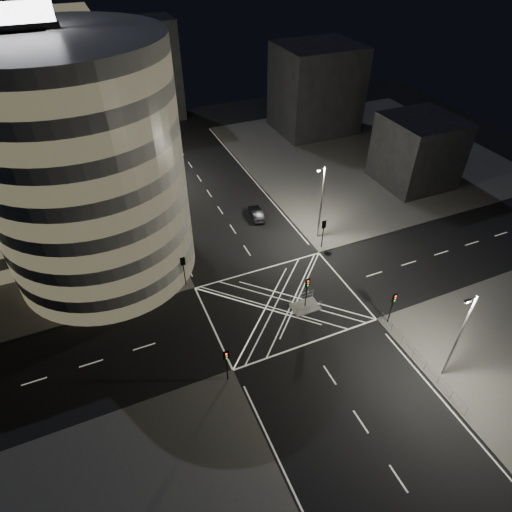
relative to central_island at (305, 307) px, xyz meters
name	(u,v)px	position (x,y,z in m)	size (l,w,h in m)	color
ground	(282,303)	(-2.00, 1.50, -0.07)	(120.00, 120.00, 0.00)	black
sidewalk_far_right	(364,153)	(27.00, 28.50, 0.00)	(42.00, 42.00, 0.15)	#4F4D4A
central_island	(305,307)	(0.00, 0.00, 0.00)	(3.00, 2.00, 0.15)	slate
office_tower_curved	(34,158)	(-22.74, 20.24, 12.58)	(30.00, 29.00, 27.20)	#989690
office_block_rear	(24,103)	(-24.00, 43.50, 11.07)	(24.00, 16.00, 22.00)	#989690
building_right_far	(316,89)	(24.00, 41.50, 7.58)	(14.00, 12.00, 15.00)	black
building_right_near	(417,151)	(28.00, 17.50, 5.08)	(10.00, 10.00, 10.00)	black
building_far_end	(130,73)	(-6.00, 59.50, 8.93)	(18.00, 8.00, 18.00)	black
tree_a	(161,246)	(-12.50, 10.50, 4.53)	(4.26, 4.26, 6.92)	black
tree_b	(149,218)	(-12.50, 16.50, 4.53)	(4.90, 4.90, 7.28)	black
tree_c	(139,195)	(-12.50, 22.50, 4.39)	(3.88, 3.88, 6.56)	black
tree_d	(129,168)	(-12.50, 28.50, 5.31)	(5.15, 5.15, 8.20)	black
tree_e	(123,156)	(-12.50, 34.50, 4.38)	(3.79, 3.79, 6.50)	black
traffic_signal_fl	(183,266)	(-10.80, 8.30, 2.84)	(0.55, 0.22, 4.00)	black
traffic_signal_nl	(226,360)	(-10.80, -5.30, 2.84)	(0.55, 0.22, 4.00)	black
traffic_signal_fr	(323,229)	(6.80, 8.30, 2.84)	(0.55, 0.22, 4.00)	black
traffic_signal_nr	(393,303)	(6.80, -5.30, 2.84)	(0.55, 0.22, 4.00)	black
traffic_signal_island	(307,287)	(0.00, 0.00, 2.84)	(0.55, 0.22, 4.00)	black
street_lamp_left_near	(163,223)	(-11.44, 13.50, 5.47)	(1.25, 0.25, 10.00)	slate
street_lamp_left_far	(133,157)	(-11.44, 31.50, 5.47)	(1.25, 0.25, 10.00)	slate
street_lamp_right_far	(321,201)	(7.44, 10.50, 5.47)	(1.25, 0.25, 10.00)	slate
street_lamp_right_near	(459,335)	(7.44, -12.50, 5.47)	(1.25, 0.25, 10.00)	slate
railing_near_right	(419,359)	(6.30, -10.65, 0.62)	(0.06, 11.70, 1.10)	slate
railing_island_south	(309,308)	(0.00, -0.90, 0.62)	(2.80, 0.06, 1.10)	slate
railing_island_north	(301,297)	(0.00, 0.90, 0.62)	(2.80, 0.06, 1.10)	slate
sedan	(256,213)	(1.96, 17.77, 0.61)	(1.46, 4.19, 1.38)	black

